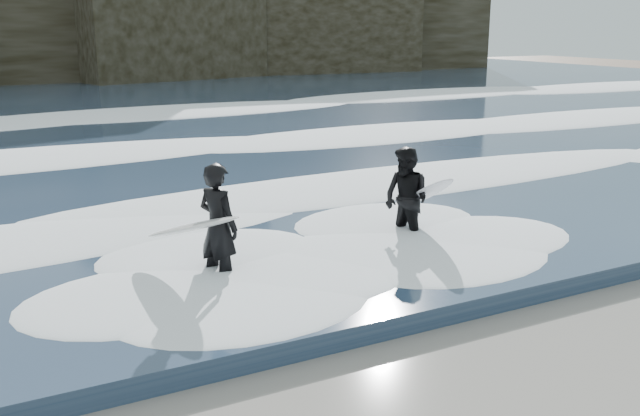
{
  "coord_description": "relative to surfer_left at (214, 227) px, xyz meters",
  "views": [
    {
      "loc": [
        -4.52,
        -3.84,
        3.88
      ],
      "look_at": [
        0.66,
        5.87,
        1.0
      ],
      "focal_mm": 40.0,
      "sensor_mm": 36.0,
      "label": 1
    }
  ],
  "objects": [
    {
      "name": "foam_near",
      "position": [
        1.18,
        3.26,
        -0.57
      ],
      "size": [
        60.0,
        3.2,
        0.2
      ],
      "primitive_type": "ellipsoid",
      "color": "white",
      "rests_on": "sea"
    },
    {
      "name": "foam_far",
      "position": [
        1.18,
        19.26,
        -0.52
      ],
      "size": [
        60.0,
        4.8,
        0.3
      ],
      "primitive_type": "ellipsoid",
      "color": "white",
      "rests_on": "sea"
    },
    {
      "name": "surfer_left",
      "position": [
        0.0,
        0.0,
        0.0
      ],
      "size": [
        1.38,
        2.06,
        1.92
      ],
      "color": "black",
      "rests_on": "ground"
    },
    {
      "name": "foam_mid",
      "position": [
        1.18,
        10.26,
        -0.55
      ],
      "size": [
        60.0,
        4.0,
        0.24
      ],
      "primitive_type": "ellipsoid",
      "color": "white",
      "rests_on": "sea"
    },
    {
      "name": "headland",
      "position": [
        1.18,
        40.26,
        4.03
      ],
      "size": [
        70.0,
        9.0,
        10.0
      ],
      "primitive_type": "cube",
      "color": "black",
      "rests_on": "ground"
    },
    {
      "name": "sea",
      "position": [
        1.18,
        23.26,
        -0.82
      ],
      "size": [
        90.0,
        52.0,
        0.3
      ],
      "primitive_type": "cube",
      "color": "#253850",
      "rests_on": "ground"
    },
    {
      "name": "surfer_right",
      "position": [
        3.63,
        0.26,
        -0.06
      ],
      "size": [
        1.24,
        1.75,
        1.81
      ],
      "color": "black",
      "rests_on": "ground"
    }
  ]
}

